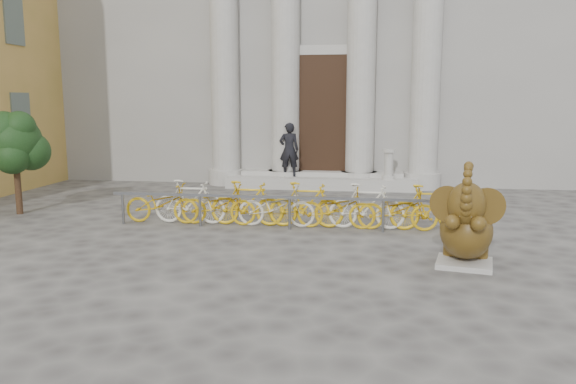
# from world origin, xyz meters

# --- Properties ---
(ground) EXTENTS (80.00, 80.00, 0.00)m
(ground) POSITION_xyz_m (0.00, 0.00, 0.00)
(ground) COLOR #474442
(ground) RESTS_ON ground
(classical_building) EXTENTS (22.00, 10.70, 12.00)m
(classical_building) POSITION_xyz_m (0.00, 14.93, 5.98)
(classical_building) COLOR gray
(classical_building) RESTS_ON ground
(entrance_steps) EXTENTS (6.00, 1.20, 0.36)m
(entrance_steps) POSITION_xyz_m (0.00, 9.40, 0.18)
(entrance_steps) COLOR #A8A59E
(entrance_steps) RESTS_ON ground
(elephant_statue) EXTENTS (1.18, 1.40, 1.79)m
(elephant_statue) POSITION_xyz_m (3.12, 1.12, 0.65)
(elephant_statue) COLOR #A8A59E
(elephant_statue) RESTS_ON ground
(bike_rack) EXTENTS (8.00, 0.53, 1.00)m
(bike_rack) POSITION_xyz_m (-0.19, 3.70, 0.50)
(bike_rack) COLOR slate
(bike_rack) RESTS_ON ground
(tree) EXTENTS (1.45, 1.32, 2.52)m
(tree) POSITION_xyz_m (-6.98, 4.15, 1.76)
(tree) COLOR #332114
(tree) RESTS_ON ground
(pedestrian) EXTENTS (0.70, 0.53, 1.72)m
(pedestrian) POSITION_xyz_m (-1.02, 9.33, 1.22)
(pedestrian) COLOR black
(pedestrian) RESTS_ON entrance_steps
(balustrade_post) EXTENTS (0.38, 0.38, 0.93)m
(balustrade_post) POSITION_xyz_m (2.11, 9.10, 0.79)
(balustrade_post) COLOR #A8A59E
(balustrade_post) RESTS_ON entrance_steps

